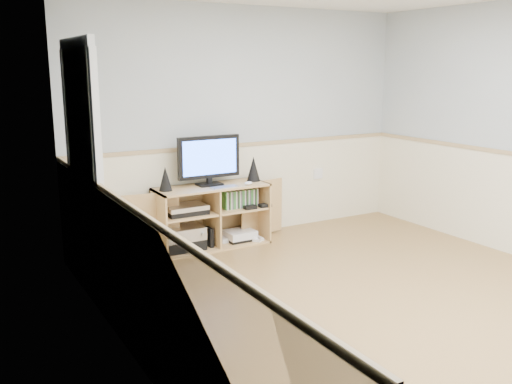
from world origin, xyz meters
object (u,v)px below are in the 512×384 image
at_px(media_cabinet, 210,215).
at_px(monitor, 209,159).
at_px(game_consoles, 238,236).
at_px(keyboard, 225,187).

bearing_deg(media_cabinet, monitor, -90.00).
xyz_separation_m(media_cabinet, game_consoles, (0.31, -0.07, -0.26)).
bearing_deg(media_cabinet, keyboard, -66.95).
xyz_separation_m(monitor, game_consoles, (0.31, -0.06, -0.86)).
relative_size(monitor, game_consoles, 1.52).
bearing_deg(keyboard, game_consoles, 25.55).
height_order(monitor, game_consoles, monitor).
relative_size(media_cabinet, game_consoles, 4.13).
height_order(media_cabinet, monitor, monitor).
distance_m(monitor, keyboard, 0.34).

